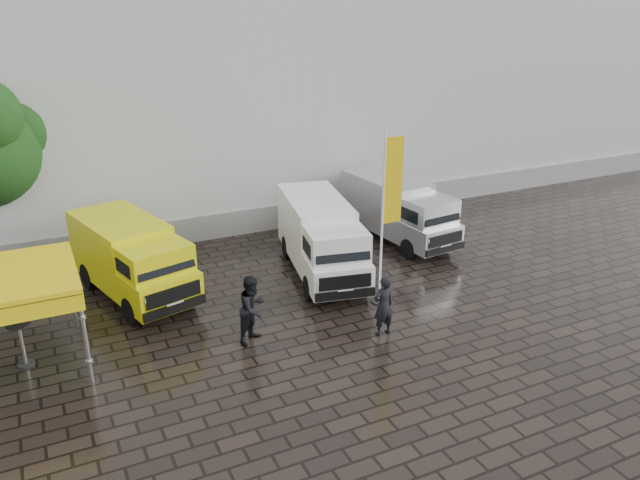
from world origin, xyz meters
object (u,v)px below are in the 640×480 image
(van_silver, at_px, (398,211))
(canopy_tent, at_px, (4,281))
(van_yellow, at_px, (133,261))
(person_tent, at_px, (253,309))
(van_white, at_px, (321,240))
(wheelie_bin, at_px, (401,201))
(person_front, at_px, (384,306))
(cocktail_table, at_px, (22,344))
(flagpole, at_px, (388,209))

(van_silver, distance_m, canopy_tent, 14.07)
(van_yellow, xyz_separation_m, person_tent, (2.44, -4.20, -0.24))
(van_white, xyz_separation_m, person_tent, (-3.62, -3.19, -0.28))
(van_white, bearing_deg, person_tent, -127.11)
(van_yellow, height_order, person_tent, van_yellow)
(wheelie_bin, bearing_deg, person_front, -108.30)
(van_white, relative_size, person_tent, 2.98)
(van_white, height_order, person_tent, van_white)
(canopy_tent, bearing_deg, van_white, 11.36)
(person_front, bearing_deg, van_yellow, -47.25)
(cocktail_table, height_order, wheelie_bin, cocktail_table)
(van_white, relative_size, van_silver, 1.06)
(flagpole, height_order, person_front, flagpole)
(van_silver, relative_size, person_front, 3.03)
(flagpole, height_order, person_tent, flagpole)
(van_silver, relative_size, cocktail_table, 4.52)
(van_silver, bearing_deg, person_front, -131.19)
(van_yellow, bearing_deg, cocktail_table, -154.40)
(person_tent, bearing_deg, van_yellow, 85.31)
(van_yellow, distance_m, van_silver, 10.15)
(person_tent, bearing_deg, canopy_tent, 132.84)
(cocktail_table, relative_size, person_front, 0.67)
(flagpole, xyz_separation_m, person_front, (-1.12, -1.75, -2.15))
(canopy_tent, xyz_separation_m, wheelie_bin, (15.51, 6.27, -1.92))
(van_white, distance_m, person_front, 4.50)
(flagpole, bearing_deg, person_front, -122.72)
(van_silver, bearing_deg, wheelie_bin, 49.09)
(van_white, bearing_deg, van_yellow, -177.95)
(wheelie_bin, bearing_deg, van_white, -127.05)
(flagpole, xyz_separation_m, cocktail_table, (-10.25, 0.90, -2.45))
(canopy_tent, relative_size, cocktail_table, 2.78)
(person_front, bearing_deg, wheelie_bin, -129.18)
(van_yellow, xyz_separation_m, van_white, (6.06, -1.01, 0.04))
(van_yellow, distance_m, flagpole, 8.09)
(van_white, height_order, flagpole, flagpole)
(van_silver, distance_m, cocktail_table, 13.89)
(canopy_tent, relative_size, person_front, 1.86)
(cocktail_table, height_order, person_front, person_front)
(flagpole, relative_size, person_front, 3.03)
(canopy_tent, distance_m, flagpole, 10.42)
(van_white, relative_size, person_front, 3.20)
(van_yellow, height_order, cocktail_table, van_yellow)
(person_front, xyz_separation_m, person_tent, (-3.37, 1.29, 0.07))
(van_white, distance_m, cocktail_table, 9.58)
(cocktail_table, bearing_deg, person_tent, -13.31)
(van_white, xyz_separation_m, flagpole, (0.87, -2.73, 1.81))
(van_yellow, xyz_separation_m, wheelie_bin, (12.06, 3.35, -0.68))
(wheelie_bin, bearing_deg, van_silver, -108.11)
(van_white, distance_m, person_tent, 4.83)
(person_tent, bearing_deg, person_front, -55.74)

